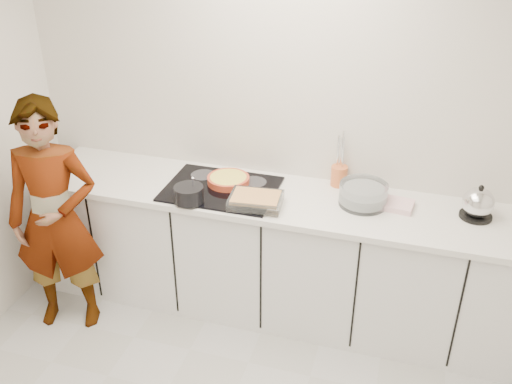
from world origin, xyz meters
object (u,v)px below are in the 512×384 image
(hob, at_px, (221,189))
(mixing_bowl, at_px, (363,195))
(kettle, at_px, (478,204))
(utensil_crock, at_px, (339,176))
(saucepan, at_px, (189,194))
(cook, at_px, (55,219))
(baking_dish, at_px, (256,200))
(tart_dish, at_px, (228,180))

(hob, height_order, mixing_bowl, mixing_bowl)
(kettle, xyz_separation_m, utensil_crock, (-0.86, 0.18, -0.02))
(hob, xyz_separation_m, kettle, (1.58, 0.11, 0.08))
(saucepan, xyz_separation_m, kettle, (1.71, 0.33, 0.03))
(hob, bearing_deg, mixing_bowl, 4.55)
(mixing_bowl, distance_m, kettle, 0.67)
(kettle, height_order, cook, cook)
(hob, xyz_separation_m, cook, (-0.95, -0.48, -0.12))
(cook, bearing_deg, kettle, -3.70)
(saucepan, height_order, baking_dish, saucepan)
(tart_dish, bearing_deg, cook, -150.09)
(baking_dish, relative_size, kettle, 1.41)
(kettle, height_order, utensil_crock, kettle)
(tart_dish, bearing_deg, kettle, 1.13)
(saucepan, xyz_separation_m, baking_dish, (0.41, 0.08, -0.02))
(tart_dish, height_order, utensil_crock, utensil_crock)
(baking_dish, relative_size, utensil_crock, 2.53)
(utensil_crock, bearing_deg, hob, -158.45)
(baking_dish, bearing_deg, saucepan, -169.12)
(tart_dish, relative_size, saucepan, 1.50)
(saucepan, bearing_deg, kettle, 11.00)
(hob, height_order, utensil_crock, utensil_crock)
(saucepan, height_order, mixing_bowl, saucepan)
(saucepan, distance_m, mixing_bowl, 1.08)
(kettle, xyz_separation_m, cook, (-2.53, -0.59, -0.20))
(hob, distance_m, baking_dish, 0.32)
(utensil_crock, bearing_deg, baking_dish, -135.87)
(hob, height_order, baking_dish, baking_dish)
(saucepan, height_order, cook, cook)
(baking_dish, distance_m, cook, 1.29)
(saucepan, height_order, utensil_crock, saucepan)
(tart_dish, distance_m, cook, 1.13)
(mixing_bowl, height_order, utensil_crock, mixing_bowl)
(tart_dish, xyz_separation_m, utensil_crock, (0.70, 0.21, 0.03))
(hob, xyz_separation_m, mixing_bowl, (0.91, 0.07, 0.06))
(baking_dish, bearing_deg, kettle, 11.04)
(utensil_crock, bearing_deg, mixing_bowl, -48.92)
(tart_dish, bearing_deg, mixing_bowl, -0.39)
(kettle, bearing_deg, mixing_bowl, -176.88)
(saucepan, distance_m, cook, 0.88)
(tart_dish, distance_m, baking_dish, 0.34)
(hob, height_order, cook, cook)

